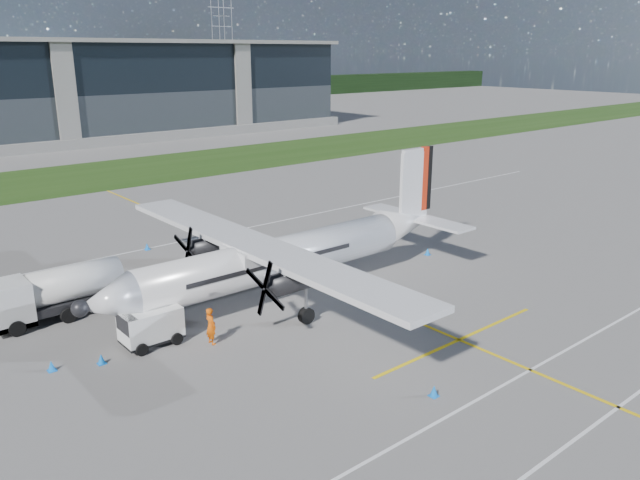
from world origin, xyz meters
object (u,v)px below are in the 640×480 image
Objects in this scene: safety_cone_stbdwing at (147,246)px; pylon_east at (223,47)px; baggage_tug at (151,327)px; safety_cone_fwd at (51,366)px; turboprop_aircraft at (288,232)px; ground_crew_person at (211,323)px; safety_cone_nose_port at (101,359)px; fuel_tanker_truck at (47,296)px; safety_cone_portwing at (434,391)px; safety_cone_tail at (428,252)px.

pylon_east is at bearing 56.50° from safety_cone_stbdwing.
baggage_tug is at bearing -114.04° from safety_cone_stbdwing.
safety_cone_stbdwing is 17.86m from safety_cone_fwd.
turboprop_aircraft is 11.78× the size of ground_crew_person.
pylon_east is at bearing 56.69° from safety_cone_nose_port.
fuel_tanker_truck is at bearing 30.78° from ground_crew_person.
ground_crew_person is at bearing -38.96° from baggage_tug.
turboprop_aircraft reaches higher than fuel_tanker_truck.
ground_crew_person is 11.23m from safety_cone_portwing.
safety_cone_tail is at bearing -1.81° from turboprop_aircraft.
baggage_tug is 1.40× the size of ground_crew_person.
safety_cone_stbdwing is (6.42, 14.39, -0.66)m from baggage_tug.
fuel_tanker_truck is 14.59× the size of safety_cone_portwing.
safety_cone_fwd is at bearing -106.70° from fuel_tanker_truck.
fuel_tanker_truck is 6.21m from safety_cone_fwd.
turboprop_aircraft is 50.93× the size of safety_cone_tail.
ground_crew_person reaches higher than safety_cone_nose_port.
pylon_east is 9.93× the size of baggage_tug.
safety_cone_tail and safety_cone_portwing have the same top height.
fuel_tanker_truck is at bearing 91.86° from safety_cone_nose_port.
baggage_tug is (-93.93, -146.62, -14.09)m from pylon_east.
ground_crew_person is at bearing -172.68° from safety_cone_tail.
ground_crew_person is 5.22m from safety_cone_nose_port.
fuel_tanker_truck reaches higher than ground_crew_person.
baggage_tug reaches higher than safety_cone_portwing.
safety_cone_portwing and safety_cone_nose_port have the same top height.
safety_cone_fwd is at bearing -128.35° from safety_cone_stbdwing.
turboprop_aircraft is 14.28m from safety_cone_fwd.
safety_cone_stbdwing is (-2.73, 13.42, -3.57)m from turboprop_aircraft.
safety_cone_fwd is (-25.76, -0.21, 0.00)m from safety_cone_tail.
safety_cone_portwing and safety_cone_stbdwing have the same top height.
pylon_east reaches higher than safety_cone_fwd.
safety_cone_nose_port is at bearing -171.33° from baggage_tug.
turboprop_aircraft is 13.67m from safety_cone_portwing.
pylon_east reaches higher than safety_cone_tail.
baggage_tug is at bearing 49.12° from ground_crew_person.
safety_cone_portwing is at bearing -157.61° from ground_crew_person.
turboprop_aircraft is 9.65m from baggage_tug.
safety_cone_nose_port is (-23.79, -1.00, 0.00)m from safety_cone_tail.
ground_crew_person is (-6.89, -2.80, -2.74)m from turboprop_aircraft.
ground_crew_person is at bearing -57.30° from fuel_tanker_truck.
safety_cone_tail is (18.83, 2.42, -0.83)m from ground_crew_person.
safety_cone_nose_port is at bearing -121.62° from safety_cone_stbdwing.
baggage_tug is 21.11m from safety_cone_tail.
safety_cone_nose_port is (-9.11, -14.80, 0.00)m from safety_cone_stbdwing.
baggage_tug reaches higher than safety_cone_stbdwing.
fuel_tanker_truck reaches higher than safety_cone_stbdwing.
fuel_tanker_truck is at bearing -138.82° from safety_cone_stbdwing.
turboprop_aircraft is at bearing 178.19° from safety_cone_tail.
baggage_tug is at bearing -122.65° from pylon_east.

